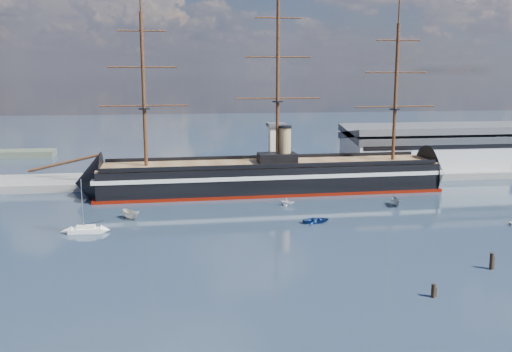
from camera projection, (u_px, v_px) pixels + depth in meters
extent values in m
plane|color=#243645|center=(289.00, 209.00, 132.17)|extent=(600.00, 600.00, 0.00)
cube|color=slate|center=(297.00, 179.00, 168.63)|extent=(180.00, 18.00, 2.00)
cube|color=#B7BABC|center=(445.00, 151.00, 178.29)|extent=(62.00, 20.00, 10.00)
cube|color=#3F4247|center=(446.00, 133.00, 177.27)|extent=(63.00, 21.00, 2.00)
cube|color=silver|center=(276.00, 151.00, 163.05)|extent=(4.00, 4.00, 14.00)
cube|color=#3F4247|center=(276.00, 125.00, 161.68)|extent=(5.00, 5.00, 1.00)
cube|color=black|center=(270.00, 177.00, 150.72)|extent=(88.26, 17.52, 7.00)
cube|color=silver|center=(270.00, 172.00, 150.50)|extent=(90.27, 17.80, 1.00)
cube|color=#630D02|center=(270.00, 190.00, 151.38)|extent=(90.27, 17.76, 0.90)
cone|color=black|center=(89.00, 183.00, 143.95)|extent=(14.27, 15.92, 15.68)
cone|color=black|center=(435.00, 173.00, 157.60)|extent=(11.27, 15.87, 15.68)
cube|color=brown|center=(270.00, 163.00, 150.06)|extent=(88.24, 16.24, 0.40)
cube|color=black|center=(277.00, 158.00, 150.10)|extent=(10.10, 6.17, 2.50)
cylinder|color=tan|center=(285.00, 145.00, 149.75)|extent=(3.20, 3.20, 9.00)
cylinder|color=#381E0F|center=(65.00, 163.00, 142.17)|extent=(17.76, 1.01, 4.43)
cylinder|color=#381E0F|center=(144.00, 90.00, 141.86)|extent=(0.90, 0.90, 38.00)
cylinder|color=#381E0F|center=(278.00, 82.00, 146.48)|extent=(0.90, 0.90, 42.00)
cylinder|color=#381E0F|center=(396.00, 93.00, 151.73)|extent=(0.90, 0.90, 36.00)
cube|color=white|center=(86.00, 231.00, 112.85)|extent=(6.84, 2.16, 0.91)
cube|color=white|center=(86.00, 227.00, 112.72)|extent=(3.66, 1.54, 0.72)
cylinder|color=#B2B2B7|center=(82.00, 204.00, 111.80)|extent=(0.14, 0.14, 9.97)
imported|color=beige|center=(131.00, 219.00, 123.28)|extent=(6.62, 5.64, 2.57)
imported|color=navy|center=(316.00, 223.00, 120.44)|extent=(1.81, 3.76, 1.69)
imported|color=gray|center=(396.00, 206.00, 135.27)|extent=(6.33, 3.12, 2.43)
imported|color=white|center=(287.00, 206.00, 135.77)|extent=(4.86, 6.05, 2.05)
cylinder|color=black|center=(433.00, 297.00, 80.91)|extent=(0.64, 0.64, 2.67)
cylinder|color=black|center=(491.00, 269.00, 92.28)|extent=(0.64, 0.64, 3.45)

